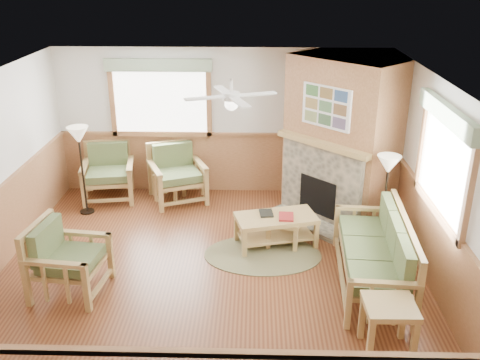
{
  "coord_description": "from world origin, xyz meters",
  "views": [
    {
      "loc": [
        0.61,
        -6.45,
        4.09
      ],
      "look_at": [
        0.4,
        0.7,
        1.15
      ],
      "focal_mm": 40.0,
      "sensor_mm": 36.0,
      "label": 1
    }
  ],
  "objects_px": {
    "armchair_back_left": "(108,173)",
    "floor_lamp_right": "(384,203)",
    "armchair_back_right": "(177,174)",
    "end_table_chairs": "(170,186)",
    "armchair_left": "(69,259)",
    "footstool": "(284,231)",
    "end_table_sofa": "(388,327)",
    "sofa": "(372,252)",
    "floor_lamp_left": "(82,171)",
    "coffee_table": "(276,230)"
  },
  "relations": [
    {
      "from": "coffee_table",
      "to": "footstool",
      "type": "distance_m",
      "value": 0.13
    },
    {
      "from": "armchair_back_left",
      "to": "armchair_left",
      "type": "height_order",
      "value": "armchair_back_left"
    },
    {
      "from": "armchair_back_left",
      "to": "footstool",
      "type": "distance_m",
      "value": 3.55
    },
    {
      "from": "coffee_table",
      "to": "footstool",
      "type": "height_order",
      "value": "coffee_table"
    },
    {
      "from": "end_table_sofa",
      "to": "end_table_chairs",
      "type": "bearing_deg",
      "value": 126.75
    },
    {
      "from": "armchair_back_right",
      "to": "coffee_table",
      "type": "bearing_deg",
      "value": -66.01
    },
    {
      "from": "sofa",
      "to": "footstool",
      "type": "height_order",
      "value": "sofa"
    },
    {
      "from": "sofa",
      "to": "end_table_chairs",
      "type": "xyz_separation_m",
      "value": [
        -3.14,
        2.71,
        -0.23
      ]
    },
    {
      "from": "armchair_back_left",
      "to": "armchair_back_right",
      "type": "relative_size",
      "value": 0.98
    },
    {
      "from": "sofa",
      "to": "coffee_table",
      "type": "relative_size",
      "value": 1.73
    },
    {
      "from": "armchair_back_right",
      "to": "end_table_chairs",
      "type": "xyz_separation_m",
      "value": [
        -0.15,
        0.04,
        -0.25
      ]
    },
    {
      "from": "armchair_back_left",
      "to": "armchair_left",
      "type": "distance_m",
      "value": 3.02
    },
    {
      "from": "end_table_chairs",
      "to": "armchair_back_right",
      "type": "bearing_deg",
      "value": -13.54
    },
    {
      "from": "end_table_sofa",
      "to": "floor_lamp_left",
      "type": "height_order",
      "value": "floor_lamp_left"
    },
    {
      "from": "armchair_back_left",
      "to": "sofa",
      "type": "bearing_deg",
      "value": -41.89
    },
    {
      "from": "armchair_back_right",
      "to": "end_table_sofa",
      "type": "height_order",
      "value": "armchair_back_right"
    },
    {
      "from": "floor_lamp_left",
      "to": "armchair_left",
      "type": "bearing_deg",
      "value": -77.83
    },
    {
      "from": "floor_lamp_left",
      "to": "floor_lamp_right",
      "type": "height_order",
      "value": "floor_lamp_left"
    },
    {
      "from": "armchair_left",
      "to": "footstool",
      "type": "bearing_deg",
      "value": -57.69
    },
    {
      "from": "footstool",
      "to": "end_table_chairs",
      "type": "bearing_deg",
      "value": 140.67
    },
    {
      "from": "armchair_back_right",
      "to": "end_table_chairs",
      "type": "bearing_deg",
      "value": 143.6
    },
    {
      "from": "armchair_back_right",
      "to": "end_table_sofa",
      "type": "distance_m",
      "value": 4.98
    },
    {
      "from": "armchair_back_left",
      "to": "armchair_back_right",
      "type": "xyz_separation_m",
      "value": [
        1.27,
        -0.04,
        0.01
      ]
    },
    {
      "from": "floor_lamp_left",
      "to": "end_table_chairs",
      "type": "bearing_deg",
      "value": 24.11
    },
    {
      "from": "armchair_back_right",
      "to": "floor_lamp_left",
      "type": "relative_size",
      "value": 0.65
    },
    {
      "from": "sofa",
      "to": "floor_lamp_left",
      "type": "relative_size",
      "value": 1.34
    },
    {
      "from": "armchair_left",
      "to": "floor_lamp_left",
      "type": "xyz_separation_m",
      "value": [
        -0.52,
        2.39,
        0.29
      ]
    },
    {
      "from": "armchair_left",
      "to": "end_table_sofa",
      "type": "height_order",
      "value": "armchair_left"
    },
    {
      "from": "armchair_back_right",
      "to": "floor_lamp_right",
      "type": "distance_m",
      "value": 3.75
    },
    {
      "from": "armchair_back_left",
      "to": "footstool",
      "type": "relative_size",
      "value": 2.02
    },
    {
      "from": "end_table_sofa",
      "to": "floor_lamp_left",
      "type": "bearing_deg",
      "value": 141.92
    },
    {
      "from": "sofa",
      "to": "floor_lamp_right",
      "type": "distance_m",
      "value": 1.09
    },
    {
      "from": "end_table_chairs",
      "to": "floor_lamp_left",
      "type": "xyz_separation_m",
      "value": [
        -1.38,
        -0.62,
        0.53
      ]
    },
    {
      "from": "coffee_table",
      "to": "end_table_sofa",
      "type": "bearing_deg",
      "value": -79.24
    },
    {
      "from": "coffee_table",
      "to": "armchair_back_left",
      "type": "bearing_deg",
      "value": 136.18
    },
    {
      "from": "armchair_left",
      "to": "end_table_chairs",
      "type": "relative_size",
      "value": 1.9
    },
    {
      "from": "end_table_sofa",
      "to": "footstool",
      "type": "relative_size",
      "value": 1.26
    },
    {
      "from": "armchair_back_right",
      "to": "footstool",
      "type": "height_order",
      "value": "armchair_back_right"
    },
    {
      "from": "sofa",
      "to": "footstool",
      "type": "bearing_deg",
      "value": -129.31
    },
    {
      "from": "sofa",
      "to": "floor_lamp_right",
      "type": "xyz_separation_m",
      "value": [
        0.35,
        1.0,
        0.27
      ]
    },
    {
      "from": "footstool",
      "to": "floor_lamp_right",
      "type": "height_order",
      "value": "floor_lamp_right"
    },
    {
      "from": "footstool",
      "to": "end_table_sofa",
      "type": "bearing_deg",
      "value": -66.93
    },
    {
      "from": "armchair_back_right",
      "to": "floor_lamp_left",
      "type": "distance_m",
      "value": 1.66
    },
    {
      "from": "armchair_back_right",
      "to": "end_table_chairs",
      "type": "distance_m",
      "value": 0.3
    },
    {
      "from": "end_table_chairs",
      "to": "coffee_table",
      "type": "bearing_deg",
      "value": -41.39
    },
    {
      "from": "floor_lamp_left",
      "to": "end_table_sofa",
      "type": "bearing_deg",
      "value": -38.08
    },
    {
      "from": "end_table_sofa",
      "to": "coffee_table",
      "type": "bearing_deg",
      "value": 115.62
    },
    {
      "from": "armchair_back_left",
      "to": "floor_lamp_right",
      "type": "bearing_deg",
      "value": -29.79
    },
    {
      "from": "floor_lamp_left",
      "to": "footstool",
      "type": "bearing_deg",
      "value": -16.95
    },
    {
      "from": "coffee_table",
      "to": "sofa",
      "type": "bearing_deg",
      "value": -54.73
    }
  ]
}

